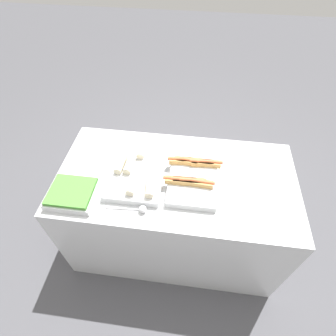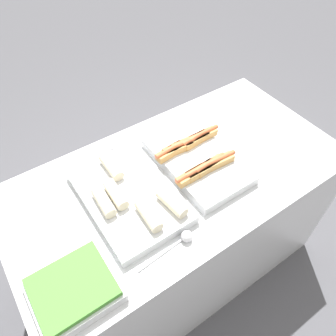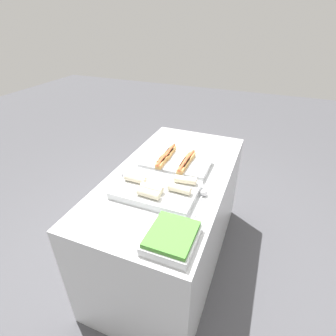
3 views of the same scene
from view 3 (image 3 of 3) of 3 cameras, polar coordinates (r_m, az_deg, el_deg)
The scene contains 7 objects.
ground_plane at distance 2.53m, azimuth 0.50°, elevation -18.42°, with size 12.00×12.00×0.00m, color #4C4C51.
counter at distance 2.22m, azimuth 0.55°, elevation -10.96°, with size 1.62×0.83×0.89m.
tray_hotdogs at distance 2.02m, azimuth 1.70°, elevation 1.25°, with size 0.37×0.51×0.10m.
tray_wraps at distance 1.72m, azimuth -2.41°, elevation -4.66°, with size 0.36×0.53×0.10m.
tray_side_front at distance 1.40m, azimuth 0.84°, elevation -14.90°, with size 0.29×0.25×0.07m.
serving_spoon_near at distance 1.71m, azimuth 7.64°, elevation -5.79°, with size 0.25×0.05×0.05m.
serving_spoon_far at distance 1.91m, azimuth -9.85°, elevation -1.71°, with size 0.26×0.05×0.05m.
Camera 3 is at (-1.53, -0.59, 1.93)m, focal length 28.00 mm.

